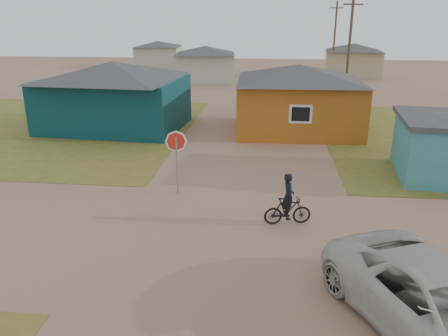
# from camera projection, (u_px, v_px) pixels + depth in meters

# --- Properties ---
(ground) EXTENTS (120.00, 120.00, 0.00)m
(ground) POSITION_uv_depth(u_px,v_px,m) (236.00, 241.00, 13.43)
(ground) COLOR #946E55
(grass_nw) EXTENTS (20.00, 18.00, 0.00)m
(grass_nw) POSITION_uv_depth(u_px,v_px,m) (28.00, 127.00, 27.04)
(grass_nw) COLOR olive
(grass_nw) RESTS_ON ground
(house_teal) EXTENTS (8.93, 7.08, 4.00)m
(house_teal) POSITION_uv_depth(u_px,v_px,m) (114.00, 94.00, 26.28)
(house_teal) COLOR #0A3238
(house_teal) RESTS_ON ground
(house_yellow) EXTENTS (7.72, 6.76, 3.90)m
(house_yellow) POSITION_uv_depth(u_px,v_px,m) (298.00, 97.00, 25.65)
(house_yellow) COLOR #A75C19
(house_yellow) RESTS_ON ground
(house_pale_west) EXTENTS (7.04, 6.15, 3.60)m
(house_pale_west) POSITION_uv_depth(u_px,v_px,m) (205.00, 63.00, 45.33)
(house_pale_west) COLOR #ABB69C
(house_pale_west) RESTS_ON ground
(house_beige_east) EXTENTS (6.95, 6.05, 3.60)m
(house_beige_east) POSITION_uv_depth(u_px,v_px,m) (353.00, 59.00, 49.34)
(house_beige_east) COLOR tan
(house_beige_east) RESTS_ON ground
(house_pale_north) EXTENTS (6.28, 5.81, 3.40)m
(house_pale_north) POSITION_uv_depth(u_px,v_px,m) (159.00, 54.00, 57.43)
(house_pale_north) COLOR #ABB69C
(house_pale_north) RESTS_ON ground
(utility_pole_near) EXTENTS (1.40, 0.20, 8.00)m
(utility_pole_near) POSITION_uv_depth(u_px,v_px,m) (349.00, 50.00, 32.05)
(utility_pole_near) COLOR #4E3F2F
(utility_pole_near) RESTS_ON ground
(utility_pole_far) EXTENTS (1.40, 0.20, 8.00)m
(utility_pole_far) POSITION_uv_depth(u_px,v_px,m) (334.00, 39.00, 46.96)
(utility_pole_far) COLOR #4E3F2F
(utility_pole_far) RESTS_ON ground
(stop_sign) EXTENTS (0.81, 0.24, 2.52)m
(stop_sign) POSITION_uv_depth(u_px,v_px,m) (176.00, 148.00, 16.39)
(stop_sign) COLOR gray
(stop_sign) RESTS_ON ground
(cyclist) EXTENTS (1.63, 0.76, 1.78)m
(cyclist) POSITION_uv_depth(u_px,v_px,m) (288.00, 206.00, 14.30)
(cyclist) COLOR black
(cyclist) RESTS_ON ground
(vehicle) EXTENTS (4.94, 6.44, 1.62)m
(vehicle) POSITION_uv_depth(u_px,v_px,m) (443.00, 307.00, 9.10)
(vehicle) COLOR beige
(vehicle) RESTS_ON ground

